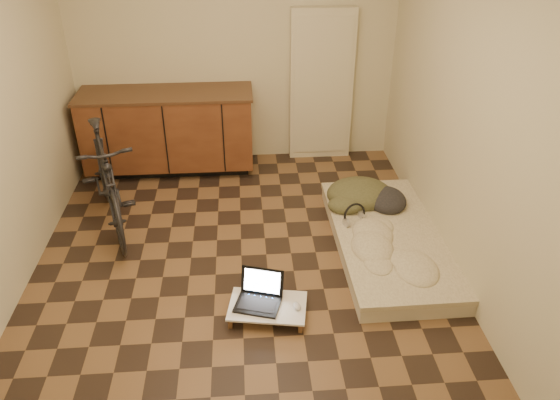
{
  "coord_description": "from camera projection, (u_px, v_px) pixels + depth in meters",
  "views": [
    {
      "loc": [
        0.05,
        -3.87,
        2.87
      ],
      "look_at": [
        0.34,
        0.0,
        0.55
      ],
      "focal_mm": 35.0,
      "sensor_mm": 36.0,
      "label": 1
    }
  ],
  "objects": [
    {
      "name": "room_shell",
      "position": [
        235.0,
        117.0,
        4.12
      ],
      "size": [
        3.5,
        4.0,
        2.6
      ],
      "color": "brown",
      "rests_on": "ground"
    },
    {
      "name": "cabinets",
      "position": [
        169.0,
        131.0,
        5.95
      ],
      "size": [
        1.84,
        0.62,
        0.91
      ],
      "color": "black",
      "rests_on": "ground"
    },
    {
      "name": "appliance_panel",
      "position": [
        321.0,
        86.0,
        6.07
      ],
      "size": [
        0.7,
        0.1,
        1.7
      ],
      "primitive_type": "cube",
      "color": "beige",
      "rests_on": "ground"
    },
    {
      "name": "bicycle",
      "position": [
        106.0,
        175.0,
        4.95
      ],
      "size": [
        0.98,
        1.71,
        1.06
      ],
      "primitive_type": "imported",
      "rotation": [
        0.0,
        0.0,
        0.32
      ],
      "color": "black",
      "rests_on": "ground"
    },
    {
      "name": "futon",
      "position": [
        387.0,
        240.0,
        4.84
      ],
      "size": [
        0.92,
        1.9,
        0.16
      ],
      "rotation": [
        0.0,
        0.0,
        0.01
      ],
      "color": "beige",
      "rests_on": "ground"
    },
    {
      "name": "clothing_pile",
      "position": [
        367.0,
        188.0,
        5.21
      ],
      "size": [
        0.67,
        0.56,
        0.27
      ],
      "primitive_type": null,
      "rotation": [
        0.0,
        0.0,
        0.01
      ],
      "color": "#424327",
      "rests_on": "futon"
    },
    {
      "name": "headphones",
      "position": [
        355.0,
        214.0,
        4.91
      ],
      "size": [
        0.32,
        0.31,
        0.17
      ],
      "primitive_type": null,
      "rotation": [
        0.0,
        0.0,
        0.4
      ],
      "color": "black",
      "rests_on": "futon"
    },
    {
      "name": "lap_desk",
      "position": [
        268.0,
        306.0,
        4.09
      ],
      "size": [
        0.63,
        0.46,
        0.1
      ],
      "rotation": [
        0.0,
        0.0,
        -0.17
      ],
      "color": "brown",
      "rests_on": "ground"
    },
    {
      "name": "laptop",
      "position": [
        259.0,
        296.0,
        4.1
      ],
      "size": [
        0.4,
        0.38,
        0.23
      ],
      "rotation": [
        0.0,
        0.0,
        -0.3
      ],
      "color": "black",
      "rests_on": "lap_desk"
    },
    {
      "name": "mouse",
      "position": [
        297.0,
        306.0,
        4.06
      ],
      "size": [
        0.07,
        0.1,
        0.03
      ],
      "primitive_type": "ellipsoid",
      "rotation": [
        0.0,
        0.0,
        0.15
      ],
      "color": "silver",
      "rests_on": "lap_desk"
    }
  ]
}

